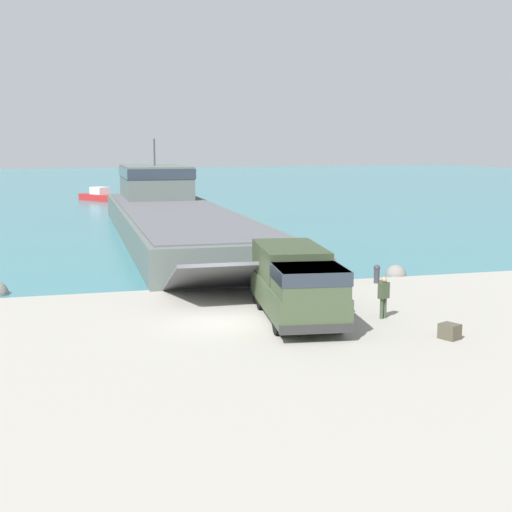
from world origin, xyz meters
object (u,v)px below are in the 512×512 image
(soldier_on_ramp, at_px, (384,295))
(mooring_bollard, at_px, (377,273))
(military_truck, at_px, (296,282))
(cargo_crate, at_px, (450,331))
(moored_boat_a, at_px, (102,196))
(landing_craft, at_px, (170,210))

(soldier_on_ramp, relative_size, mooring_bollard, 1.81)
(soldier_on_ramp, bearing_deg, military_truck, 52.83)
(military_truck, bearing_deg, cargo_crate, 52.17)
(moored_boat_a, bearing_deg, mooring_bollard, 68.12)
(soldier_on_ramp, bearing_deg, landing_craft, -14.74)
(landing_craft, height_order, cargo_crate, landing_craft)
(military_truck, xyz_separation_m, mooring_bollard, (6.19, 5.86, -0.98))
(moored_boat_a, bearing_deg, landing_craft, 63.72)
(military_truck, relative_size, cargo_crate, 11.83)
(mooring_bollard, bearing_deg, soldier_on_ramp, -112.92)
(landing_craft, height_order, military_truck, landing_craft)
(landing_craft, bearing_deg, military_truck, -87.92)
(moored_boat_a, relative_size, cargo_crate, 10.77)
(soldier_on_ramp, height_order, mooring_bollard, soldier_on_ramp)
(moored_boat_a, xyz_separation_m, cargo_crate, (8.18, -66.88, -0.28))
(moored_boat_a, xyz_separation_m, mooring_bollard, (10.08, -56.73, -0.05))
(soldier_on_ramp, relative_size, cargo_crate, 2.55)
(mooring_bollard, bearing_deg, cargo_crate, -100.59)
(landing_craft, distance_m, military_truck, 29.31)
(landing_craft, xyz_separation_m, moored_boat_a, (-3.31, 33.29, -1.18))
(landing_craft, bearing_deg, soldier_on_ramp, -81.68)
(moored_boat_a, height_order, cargo_crate, moored_boat_a)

